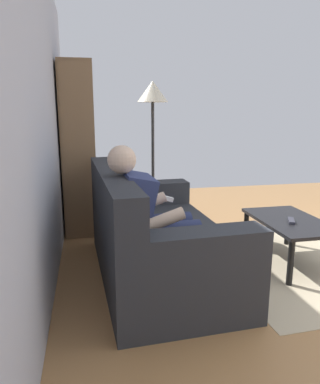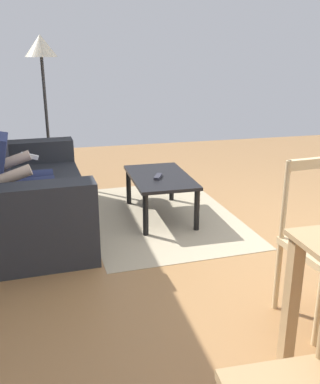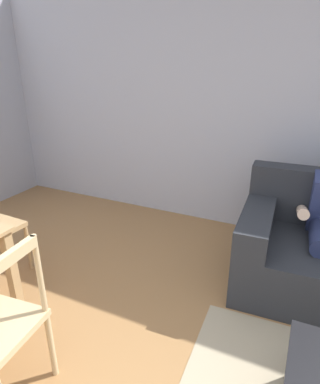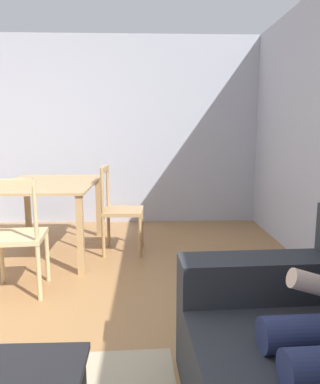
{
  "view_description": "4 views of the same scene",
  "coord_description": "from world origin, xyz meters",
  "px_view_note": "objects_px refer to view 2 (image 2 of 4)",
  "views": [
    {
      "loc": [
        -1.88,
        2.66,
        1.38
      ],
      "look_at": [
        0.94,
        2.09,
        0.73
      ],
      "focal_mm": 33.73,
      "sensor_mm": 36.0,
      "label": 1
    },
    {
      "loc": [
        -2.84,
        1.83,
        1.55
      ],
      "look_at": [
        0.96,
        0.87,
        0.25
      ],
      "focal_mm": 39.99,
      "sensor_mm": 36.0,
      "label": 2
    },
    {
      "loc": [
        0.44,
        -0.49,
        1.78
      ],
      "look_at": [
        -0.48,
        1.48,
        0.9
      ],
      "focal_mm": 30.73,
      "sensor_mm": 36.0,
      "label": 3
    },
    {
      "loc": [
        1.95,
        1.39,
        1.31
      ],
      "look_at": [
        -0.48,
        1.48,
        0.9
      ],
      "focal_mm": 34.05,
      "sensor_mm": 36.0,
      "label": 4
    }
  ],
  "objects_px": {
    "tv_remote": "(158,177)",
    "coffee_table": "(160,181)",
    "couch": "(20,195)",
    "floor_lamp": "(42,60)",
    "person_lounging": "(9,174)"
  },
  "relations": [
    {
      "from": "couch",
      "to": "floor_lamp",
      "type": "bearing_deg",
      "value": -10.79
    },
    {
      "from": "person_lounging",
      "to": "couch",
      "type": "bearing_deg",
      "value": -11.6
    },
    {
      "from": "couch",
      "to": "tv_remote",
      "type": "xyz_separation_m",
      "value": [
        -0.04,
        -1.26,
        0.09
      ]
    },
    {
      "from": "tv_remote",
      "to": "coffee_table",
      "type": "bearing_deg",
      "value": -93.62
    },
    {
      "from": "coffee_table",
      "to": "floor_lamp",
      "type": "relative_size",
      "value": 0.53
    },
    {
      "from": "couch",
      "to": "coffee_table",
      "type": "distance_m",
      "value": 1.29
    },
    {
      "from": "tv_remote",
      "to": "floor_lamp",
      "type": "bearing_deg",
      "value": -30.61
    },
    {
      "from": "couch",
      "to": "coffee_table",
      "type": "height_order",
      "value": "couch"
    },
    {
      "from": "person_lounging",
      "to": "coffee_table",
      "type": "distance_m",
      "value": 1.38
    },
    {
      "from": "couch",
      "to": "person_lounging",
      "type": "height_order",
      "value": "person_lounging"
    },
    {
      "from": "tv_remote",
      "to": "floor_lamp",
      "type": "distance_m",
      "value": 2.03
    },
    {
      "from": "couch",
      "to": "coffee_table",
      "type": "bearing_deg",
      "value": -89.05
    },
    {
      "from": "couch",
      "to": "person_lounging",
      "type": "relative_size",
      "value": 1.65
    },
    {
      "from": "coffee_table",
      "to": "floor_lamp",
      "type": "distance_m",
      "value": 2.04
    },
    {
      "from": "coffee_table",
      "to": "tv_remote",
      "type": "xyz_separation_m",
      "value": [
        -0.06,
        0.03,
        0.07
      ]
    }
  ]
}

